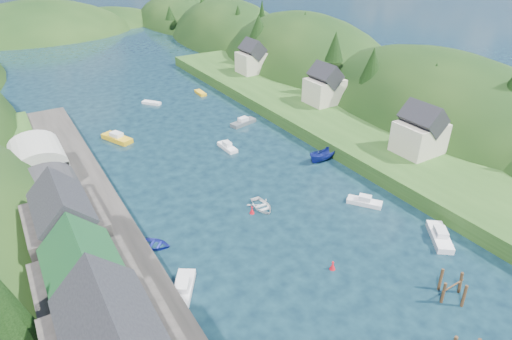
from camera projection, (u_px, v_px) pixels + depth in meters
ground at (194, 140)px, 79.12m from camera, size 600.00×600.00×0.00m
hillside_right at (303, 97)px, 122.00m from camera, size 36.00×245.56×48.00m
far_hills at (74, 55)px, 177.18m from camera, size 103.00×68.00×44.00m
hill_trees at (160, 61)px, 85.36m from camera, size 90.19×148.43×12.17m
quay_left at (103, 283)px, 45.27m from camera, size 12.00×110.00×2.00m
terrace_left_grass at (30, 308)px, 41.94m from camera, size 12.00×110.00×2.50m
boat_sheds at (45, 177)px, 56.42m from camera, size 7.00×21.00×7.50m
terrace_right at (333, 124)px, 82.59m from camera, size 16.00×120.00×2.40m
right_bank_cottages at (320, 87)px, 87.92m from camera, size 9.00×59.24×8.41m
piling_cluster_far at (452, 290)px, 44.42m from camera, size 3.36×3.12×3.24m
channel_buoy_near at (333, 266)px, 48.45m from camera, size 0.70×0.70×1.10m
channel_buoy_far at (252, 210)px, 58.15m from camera, size 0.70×0.70×1.10m
moored_boats at (274, 211)px, 57.75m from camera, size 37.42×93.81×2.15m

